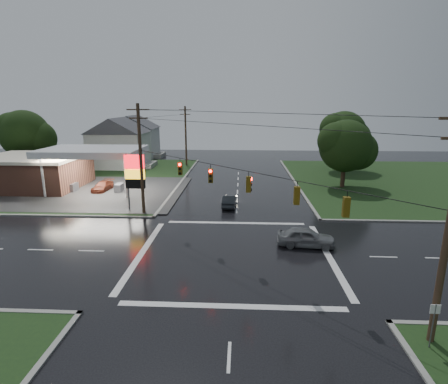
{
  "coord_description": "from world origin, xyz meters",
  "views": [
    {
      "loc": [
        0.43,
        -24.28,
        10.99
      ],
      "look_at": [
        -1.13,
        7.03,
        3.0
      ],
      "focal_mm": 28.0,
      "sensor_mm": 36.0,
      "label": 1
    }
  ],
  "objects_px": {
    "car_crossing": "(306,237)",
    "utility_pole_nw": "(141,158)",
    "pylon_sign": "(135,173)",
    "tree_ne_near": "(347,146)",
    "tree_nw_behind": "(26,134)",
    "house_far": "(134,136)",
    "tree_ne_far": "(344,134)",
    "house_near": "(119,142)",
    "car_pump": "(103,186)",
    "utility_pole_n": "(186,135)",
    "gas_station": "(43,169)",
    "car_north": "(229,201)"
  },
  "relations": [
    {
      "from": "tree_ne_far",
      "to": "car_crossing",
      "type": "relative_size",
      "value": 2.19
    },
    {
      "from": "tree_nw_behind",
      "to": "house_far",
      "type": "bearing_deg",
      "value": 56.56
    },
    {
      "from": "house_far",
      "to": "car_pump",
      "type": "relative_size",
      "value": 2.65
    },
    {
      "from": "pylon_sign",
      "to": "tree_ne_far",
      "type": "bearing_deg",
      "value": 40.35
    },
    {
      "from": "utility_pole_nw",
      "to": "tree_ne_near",
      "type": "distance_m",
      "value": 26.74
    },
    {
      "from": "house_far",
      "to": "tree_ne_near",
      "type": "height_order",
      "value": "tree_ne_near"
    },
    {
      "from": "utility_pole_n",
      "to": "tree_ne_near",
      "type": "distance_m",
      "value": 28.55
    },
    {
      "from": "house_far",
      "to": "tree_ne_far",
      "type": "relative_size",
      "value": 1.13
    },
    {
      "from": "tree_nw_behind",
      "to": "utility_pole_n",
      "type": "bearing_deg",
      "value": 18.21
    },
    {
      "from": "car_crossing",
      "to": "utility_pole_nw",
      "type": "bearing_deg",
      "value": 68.72
    },
    {
      "from": "utility_pole_n",
      "to": "house_far",
      "type": "xyz_separation_m",
      "value": [
        -12.45,
        10.0,
        -1.06
      ]
    },
    {
      "from": "utility_pole_n",
      "to": "house_near",
      "type": "relative_size",
      "value": 0.95
    },
    {
      "from": "house_far",
      "to": "tree_ne_far",
      "type": "xyz_separation_m",
      "value": [
        39.1,
        -14.01,
        1.77
      ]
    },
    {
      "from": "house_far",
      "to": "car_north",
      "type": "height_order",
      "value": "house_far"
    },
    {
      "from": "house_near",
      "to": "tree_ne_far",
      "type": "height_order",
      "value": "tree_ne_far"
    },
    {
      "from": "car_crossing",
      "to": "car_pump",
      "type": "height_order",
      "value": "car_crossing"
    },
    {
      "from": "house_near",
      "to": "tree_ne_near",
      "type": "relative_size",
      "value": 1.23
    },
    {
      "from": "pylon_sign",
      "to": "car_pump",
      "type": "xyz_separation_m",
      "value": [
        -6.89,
        8.17,
        -3.41
      ]
    },
    {
      "from": "utility_pole_n",
      "to": "house_near",
      "type": "distance_m",
      "value": 11.67
    },
    {
      "from": "gas_station",
      "to": "tree_ne_near",
      "type": "distance_m",
      "value": 40.0
    },
    {
      "from": "tree_nw_behind",
      "to": "car_crossing",
      "type": "relative_size",
      "value": 2.24
    },
    {
      "from": "utility_pole_nw",
      "to": "car_north",
      "type": "xyz_separation_m",
      "value": [
        8.7,
        2.91,
        -5.07
      ]
    },
    {
      "from": "house_near",
      "to": "utility_pole_nw",
      "type": "bearing_deg",
      "value": -66.63
    },
    {
      "from": "pylon_sign",
      "to": "car_crossing",
      "type": "relative_size",
      "value": 1.34
    },
    {
      "from": "gas_station",
      "to": "house_near",
      "type": "bearing_deg",
      "value": 73.83
    },
    {
      "from": "pylon_sign",
      "to": "house_near",
      "type": "height_order",
      "value": "house_near"
    },
    {
      "from": "utility_pole_nw",
      "to": "house_far",
      "type": "bearing_deg",
      "value": 107.92
    },
    {
      "from": "utility_pole_n",
      "to": "tree_nw_behind",
      "type": "distance_m",
      "value": 25.63
    },
    {
      "from": "pylon_sign",
      "to": "house_near",
      "type": "distance_m",
      "value": 27.56
    },
    {
      "from": "utility_pole_nw",
      "to": "car_pump",
      "type": "relative_size",
      "value": 2.64
    },
    {
      "from": "pylon_sign",
      "to": "tree_ne_near",
      "type": "bearing_deg",
      "value": 25.01
    },
    {
      "from": "gas_station",
      "to": "pylon_sign",
      "type": "bearing_deg",
      "value": -31.22
    },
    {
      "from": "tree_ne_near",
      "to": "car_crossing",
      "type": "bearing_deg",
      "value": -112.88
    },
    {
      "from": "house_near",
      "to": "car_crossing",
      "type": "height_order",
      "value": "house_near"
    },
    {
      "from": "tree_ne_far",
      "to": "utility_pole_nw",
      "type": "bearing_deg",
      "value": -137.41
    },
    {
      "from": "utility_pole_nw",
      "to": "utility_pole_n",
      "type": "distance_m",
      "value": 28.5
    },
    {
      "from": "house_near",
      "to": "house_far",
      "type": "bearing_deg",
      "value": 94.76
    },
    {
      "from": "gas_station",
      "to": "car_north",
      "type": "relative_size",
      "value": 6.67
    },
    {
      "from": "pylon_sign",
      "to": "tree_ne_near",
      "type": "distance_m",
      "value": 27.23
    },
    {
      "from": "utility_pole_nw",
      "to": "utility_pole_n",
      "type": "height_order",
      "value": "utility_pole_nw"
    },
    {
      "from": "tree_nw_behind",
      "to": "tree_ne_near",
      "type": "distance_m",
      "value": 48.65
    },
    {
      "from": "house_far",
      "to": "tree_ne_far",
      "type": "bearing_deg",
      "value": -19.71
    },
    {
      "from": "house_near",
      "to": "tree_ne_far",
      "type": "bearing_deg",
      "value": -3.01
    },
    {
      "from": "car_crossing",
      "to": "gas_station",
      "type": "bearing_deg",
      "value": 66.05
    },
    {
      "from": "utility_pole_n",
      "to": "car_pump",
      "type": "height_order",
      "value": "utility_pole_n"
    },
    {
      "from": "house_far",
      "to": "tree_ne_far",
      "type": "height_order",
      "value": "tree_ne_far"
    },
    {
      "from": "tree_ne_near",
      "to": "car_pump",
      "type": "distance_m",
      "value": 32.09
    },
    {
      "from": "tree_nw_behind",
      "to": "car_north",
      "type": "xyz_separation_m",
      "value": [
        33.04,
        -17.58,
        -5.53
      ]
    },
    {
      "from": "utility_pole_n",
      "to": "tree_nw_behind",
      "type": "bearing_deg",
      "value": -161.79
    },
    {
      "from": "car_pump",
      "to": "utility_pole_nw",
      "type": "bearing_deg",
      "value": -45.33
    }
  ]
}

